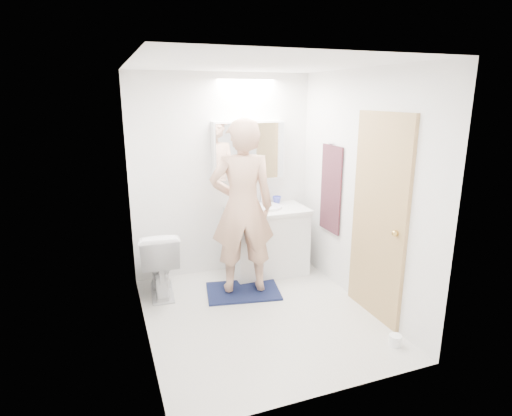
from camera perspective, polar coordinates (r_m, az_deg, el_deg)
name	(u,v)px	position (r m, az deg, el deg)	size (l,w,h in m)	color
floor	(260,315)	(4.34, 0.55, -14.38)	(2.50, 2.50, 0.00)	silver
ceiling	(261,64)	(3.79, 0.65, 19.06)	(2.50, 2.50, 0.00)	white
wall_back	(223,176)	(5.05, -4.51, 4.37)	(2.50, 2.50, 0.00)	white
wall_front	(328,242)	(2.81, 9.81, -4.64)	(2.50, 2.50, 0.00)	white
wall_left	(139,211)	(3.66, -15.70, -0.34)	(2.50, 2.50, 0.00)	white
wall_right	(361,190)	(4.40, 14.10, 2.34)	(2.50, 2.50, 0.00)	white
vanity_cabinet	(268,242)	(5.16, 1.59, -4.71)	(0.90, 0.55, 0.78)	silver
countertop	(268,210)	(5.03, 1.63, -0.31)	(0.95, 0.58, 0.04)	white
sink_basin	(267,207)	(5.05, 1.50, 0.15)	(0.36, 0.36, 0.03)	white
faucet	(261,198)	(5.20, 0.73, 1.35)	(0.02, 0.02, 0.16)	silver
medicine_cabinet	(249,151)	(5.03, -1.03, 7.82)	(0.88, 0.14, 0.70)	white
mirror_panel	(251,152)	(4.96, -0.73, 7.72)	(0.84, 0.01, 0.66)	silver
toilet	(160,261)	(4.75, -13.02, -7.13)	(0.42, 0.73, 0.75)	white
bath_rug	(243,291)	(4.79, -1.77, -11.27)	(0.80, 0.55, 0.02)	#151B41
person	(242,207)	(4.44, -1.87, 0.09)	(0.69, 0.45, 1.88)	tan
door	(379,219)	(4.16, 16.39, -1.39)	(0.04, 0.80, 2.00)	tan
door_knob	(395,233)	(3.93, 18.45, -3.30)	(0.06, 0.06, 0.06)	gold
towel	(331,189)	(4.86, 10.18, 2.54)	(0.02, 0.42, 1.00)	#12253A
towel_hook	(332,144)	(4.77, 10.33, 8.64)	(0.02, 0.02, 0.07)	silver
soap_bottle_a	(244,200)	(5.05, -1.66, 1.16)	(0.08, 0.08, 0.20)	beige
soap_bottle_b	(251,199)	(5.11, -0.68, 1.27)	(0.08, 0.09, 0.19)	#5271B1
toothbrush_cup	(277,200)	(5.22, 2.84, 1.06)	(0.11, 0.11, 0.10)	#3E47BC
toilet_paper_roll	(395,340)	(4.06, 18.45, -16.75)	(0.11, 0.11, 0.10)	white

